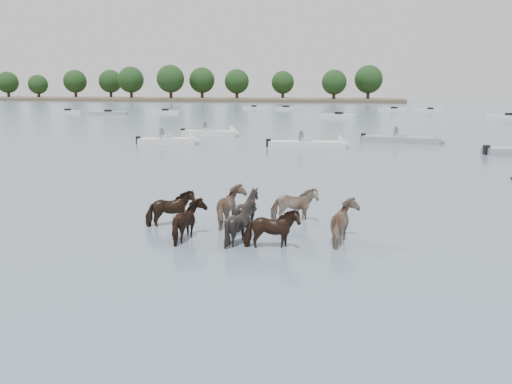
# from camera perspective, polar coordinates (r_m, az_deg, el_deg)

# --- Properties ---
(ground) EXTENTS (400.00, 400.00, 0.00)m
(ground) POSITION_cam_1_polar(r_m,az_deg,el_deg) (15.62, 2.24, -5.08)
(ground) COLOR #4B5D6C
(ground) RESTS_ON ground
(shoreline) EXTENTS (160.00, 30.00, 1.00)m
(shoreline) POSITION_cam_1_polar(r_m,az_deg,el_deg) (180.14, -10.96, 9.81)
(shoreline) COLOR #4C4233
(shoreline) RESTS_ON ground
(pony_herd) EXTENTS (7.29, 4.32, 1.43)m
(pony_herd) POSITION_cam_1_polar(r_m,az_deg,el_deg) (16.04, -0.61, -2.74)
(pony_herd) COLOR black
(pony_herd) RESTS_ON ground
(motorboat_a) EXTENTS (5.09, 3.04, 1.92)m
(motorboat_a) POSITION_cam_1_polar(r_m,az_deg,el_deg) (42.05, -8.62, 5.44)
(motorboat_a) COLOR silver
(motorboat_a) RESTS_ON ground
(motorboat_b) EXTENTS (6.29, 2.65, 1.92)m
(motorboat_b) POSITION_cam_1_polar(r_m,az_deg,el_deg) (39.30, 6.63, 5.09)
(motorboat_b) COLOR silver
(motorboat_b) RESTS_ON ground
(motorboat_c) EXTENTS (6.75, 2.63, 1.92)m
(motorboat_c) POSITION_cam_1_polar(r_m,az_deg,el_deg) (44.30, 16.43, 5.40)
(motorboat_c) COLOR gray
(motorboat_c) RESTS_ON ground
(motorboat_f) EXTENTS (5.65, 2.04, 1.92)m
(motorboat_f) POSITION_cam_1_polar(r_m,az_deg,el_deg) (48.83, -4.20, 6.33)
(motorboat_f) COLOR silver
(motorboat_f) RESTS_ON ground
(distant_flotilla) EXTENTS (102.37, 28.81, 0.93)m
(distant_flotilla) POSITION_cam_1_polar(r_m,az_deg,el_deg) (89.86, 11.51, 8.39)
(distant_flotilla) COLOR silver
(distant_flotilla) RESTS_ON ground
(treeline) EXTENTS (146.72, 21.34, 11.26)m
(treeline) POSITION_cam_1_polar(r_m,az_deg,el_deg) (177.48, -10.00, 11.70)
(treeline) COLOR #382619
(treeline) RESTS_ON ground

